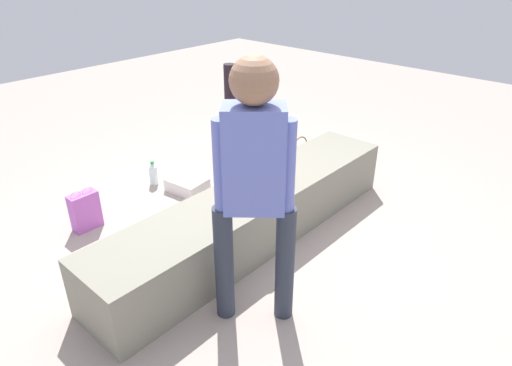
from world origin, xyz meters
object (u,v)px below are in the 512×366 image
(gift_bag, at_px, (85,211))
(handbag_black_leather, at_px, (238,189))
(water_bottle_near_gift, at_px, (153,174))
(handbag_brown_canvas, at_px, (299,160))
(party_cup_red, at_px, (157,235))
(child_seated, at_px, (259,161))
(adult_standing, at_px, (254,177))
(cake_box_white, at_px, (187,185))
(water_bottle_far_side, at_px, (275,178))
(cake_plate, at_px, (233,192))

(gift_bag, distance_m, handbag_black_leather, 1.25)
(water_bottle_near_gift, relative_size, handbag_black_leather, 0.64)
(gift_bag, bearing_deg, handbag_brown_canvas, -18.57)
(party_cup_red, distance_m, handbag_black_leather, 0.84)
(child_seated, xyz_separation_m, adult_standing, (-0.64, -0.54, 0.30))
(party_cup_red, bearing_deg, cake_box_white, 33.64)
(water_bottle_far_side, relative_size, handbag_black_leather, 0.58)
(cake_plate, distance_m, water_bottle_far_side, 1.02)
(water_bottle_far_side, distance_m, handbag_black_leather, 0.43)
(handbag_black_leather, bearing_deg, water_bottle_far_side, -7.85)
(child_seated, relative_size, handbag_brown_canvas, 1.27)
(cake_box_white, bearing_deg, handbag_black_leather, -72.64)
(cake_plate, distance_m, gift_bag, 1.23)
(child_seated, distance_m, water_bottle_far_side, 0.96)
(cake_plate, distance_m, cake_box_white, 1.03)
(adult_standing, bearing_deg, child_seated, 40.05)
(adult_standing, height_order, gift_bag, adult_standing)
(cake_box_white, bearing_deg, gift_bag, 173.29)
(water_bottle_near_gift, relative_size, cake_box_white, 0.69)
(cake_plate, bearing_deg, gift_bag, 121.56)
(child_seated, bearing_deg, water_bottle_near_gift, 91.24)
(gift_bag, distance_m, cake_box_white, 0.94)
(child_seated, distance_m, gift_bag, 1.45)
(handbag_brown_canvas, bearing_deg, cake_plate, -163.65)
(child_seated, relative_size, water_bottle_near_gift, 2.11)
(child_seated, xyz_separation_m, cake_box_white, (0.10, 0.97, -0.58))
(water_bottle_near_gift, bearing_deg, child_seated, -88.76)
(water_bottle_near_gift, xyz_separation_m, cake_box_white, (0.13, -0.33, -0.05))
(adult_standing, bearing_deg, gift_bag, 96.84)
(water_bottle_far_side, height_order, cake_box_white, water_bottle_far_side)
(cake_plate, relative_size, party_cup_red, 2.14)
(child_seated, bearing_deg, handbag_brown_canvas, 22.25)
(gift_bag, height_order, water_bottle_near_gift, gift_bag)
(cake_box_white, bearing_deg, adult_standing, -116.09)
(adult_standing, bearing_deg, handbag_black_leather, 48.45)
(cake_plate, xyz_separation_m, water_bottle_near_gift, (0.18, 1.24, -0.34))
(child_seated, distance_m, handbag_brown_canvas, 1.26)
(handbag_black_leather, bearing_deg, party_cup_red, 176.80)
(gift_bag, relative_size, cake_box_white, 1.04)
(child_seated, height_order, water_bottle_near_gift, child_seated)
(cake_plate, xyz_separation_m, handbag_black_leather, (0.46, 0.41, -0.31))
(gift_bag, relative_size, handbag_brown_canvas, 0.92)
(cake_box_white, distance_m, handbag_black_leather, 0.53)
(cake_plate, height_order, water_bottle_far_side, cake_plate)
(water_bottle_far_side, relative_size, handbag_brown_canvas, 0.54)
(child_seated, bearing_deg, handbag_black_leather, 61.63)
(party_cup_red, height_order, cake_box_white, cake_box_white)
(water_bottle_near_gift, bearing_deg, gift_bag, -164.57)
(adult_standing, xyz_separation_m, handbag_brown_canvas, (1.71, 0.98, -0.80))
(child_seated, bearing_deg, water_bottle_far_side, 31.42)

